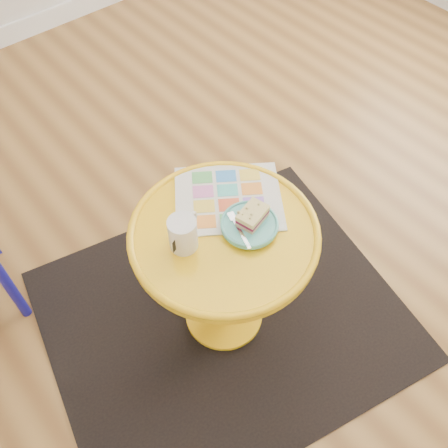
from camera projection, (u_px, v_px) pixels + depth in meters
floor at (283, 207)px, 2.26m from camera, size 4.00×4.00×0.00m
rug at (224, 315)px, 1.93m from camera, size 1.50×1.35×0.01m
side_table at (224, 260)px, 1.62m from camera, size 0.58×0.58×0.55m
newspaper at (228, 198)px, 1.57m from camera, size 0.44×0.42×0.01m
mug at (183, 233)px, 1.42m from camera, size 0.12×0.08×0.11m
plate at (249, 225)px, 1.49m from camera, size 0.17×0.17×0.02m
cake_slice at (252, 215)px, 1.48m from camera, size 0.11×0.09×0.04m
fork at (239, 229)px, 1.47m from camera, size 0.06×0.14×0.00m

